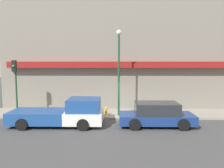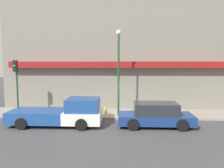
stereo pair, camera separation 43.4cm
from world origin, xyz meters
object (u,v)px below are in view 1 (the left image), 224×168
object	(u,v)px
fire_hydrant	(106,111)
parked_car	(156,115)
traffic_light	(15,78)
street_lamp	(119,63)
pickup_truck	(63,114)

from	to	relation	value
fire_hydrant	parked_car	bearing A→B (deg)	-33.94
parked_car	traffic_light	xyz separation A→B (m)	(-9.60, 1.97, 2.11)
parked_car	street_lamp	bearing A→B (deg)	138.88
parked_car	pickup_truck	bearing A→B (deg)	-179.53
pickup_truck	traffic_light	xyz separation A→B (m)	(-3.84, 1.97, 2.07)
parked_car	fire_hydrant	distance (m)	3.88
street_lamp	pickup_truck	bearing A→B (deg)	-149.32
fire_hydrant	street_lamp	bearing A→B (deg)	-7.20
fire_hydrant	street_lamp	distance (m)	3.53
street_lamp	traffic_light	xyz separation A→B (m)	(-7.30, -0.08, -1.03)
fire_hydrant	traffic_light	xyz separation A→B (m)	(-6.39, -0.19, 2.39)
pickup_truck	parked_car	size ratio (longest dim) A/B	1.26
fire_hydrant	traffic_light	size ratio (longest dim) A/B	0.15
street_lamp	fire_hydrant	bearing A→B (deg)	172.80
pickup_truck	fire_hydrant	distance (m)	3.36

